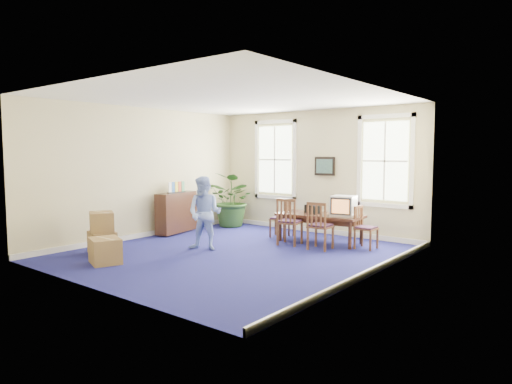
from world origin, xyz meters
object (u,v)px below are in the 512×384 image
Objects in this scene: potted_plant at (233,200)px; crt_tv at (344,206)px; conference_table at (320,228)px; man at (205,213)px; chair_near_left at (290,221)px; credenza at (176,214)px; cardboard_boxes at (113,232)px.

crt_tv is at bearing -6.31° from potted_plant.
man is (-1.52, -2.27, 0.46)m from conference_table.
chair_near_left is 0.82× the size of credenza.
conference_table is at bearing 35.17° from man.
man is at bearing 44.09° from chair_near_left.
chair_near_left is at bearing -125.64° from conference_table.
chair_near_left is 3.21m from credenza.
chair_near_left is at bearing 34.02° from man.
chair_near_left reaches higher than credenza.
conference_table is 0.81m from crt_tv.
chair_near_left is 0.70× the size of potted_plant.
cardboard_boxes is at bearing -151.13° from man.
chair_near_left is (-0.40, -0.67, 0.20)m from conference_table.
conference_table is at bearing 53.56° from cardboard_boxes.
credenza is 1.79m from potted_plant.
chair_near_left is (-0.98, -0.71, -0.36)m from crt_tv.
conference_table is at bearing -8.28° from potted_plant.
conference_table is 0.81m from chair_near_left.
chair_near_left is at bearing -22.55° from potted_plant.
conference_table is at bearing 173.50° from crt_tv.
potted_plant is at bearing -33.46° from chair_near_left.
chair_near_left reaches higher than conference_table.
chair_near_left is 2.93m from potted_plant.
crt_tv is at bearing 48.55° from cardboard_boxes.
conference_table is 3.78m from credenza.
cardboard_boxes is at bearing -142.35° from crt_tv.
potted_plant is at bearing 94.77° from cardboard_boxes.
potted_plant is (-3.10, 0.45, 0.43)m from conference_table.
potted_plant is 4.20m from cardboard_boxes.
crt_tv is 0.35× the size of cardboard_boxes.
conference_table is 1.50× the size of credenza.
conference_table is 1.82× the size of chair_near_left.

